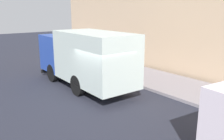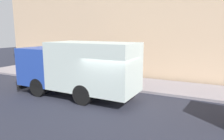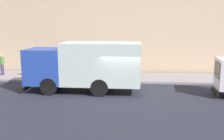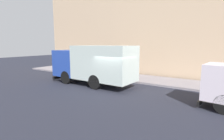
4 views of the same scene
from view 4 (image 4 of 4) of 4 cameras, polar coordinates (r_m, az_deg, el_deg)
ground at (r=12.86m, az=0.45°, el=-6.66°), size 80.00×80.00×0.00m
sidewalk at (r=16.94m, az=9.39°, el=-2.81°), size 3.56×30.00×0.16m
building_facade at (r=18.89m, az=12.81°, el=15.82°), size 0.50×30.00×11.69m
large_utility_truck at (r=14.46m, az=-6.13°, el=2.19°), size 2.62×7.52×3.23m
pedestrian_walking at (r=18.87m, az=-4.21°, el=1.56°), size 0.47×0.47×1.77m
pedestrian_standing at (r=20.60m, az=-10.79°, el=1.83°), size 0.48×0.48×1.66m
pedestrian_third at (r=22.81m, az=-14.48°, el=2.45°), size 0.53×0.53×1.75m
traffic_cone_orange at (r=18.83m, az=-7.49°, el=-0.52°), size 0.40×0.40×0.57m
street_sign_post at (r=16.51m, az=1.36°, el=2.53°), size 0.44×0.08×2.52m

